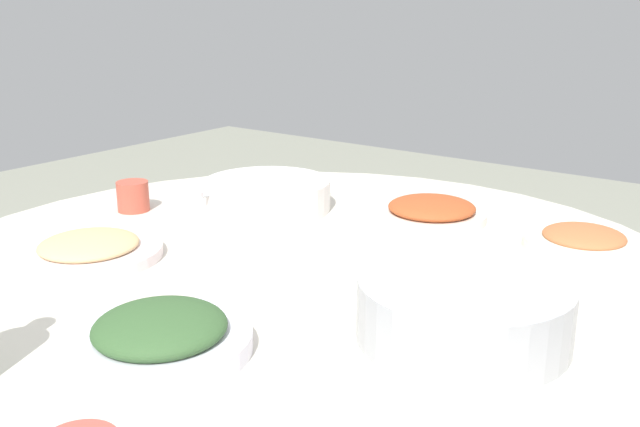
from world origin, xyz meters
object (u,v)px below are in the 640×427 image
object	(u,v)px
soup_bowl	(267,196)
dish_noodles	(89,249)
tea_cup_far	(133,196)
dish_tofu_braise	(583,241)
round_dining_table	(298,321)
dish_greens	(161,335)
dish_stirfry	(432,211)
rice_bowl	(464,308)

from	to	relation	value
soup_bowl	dish_noodles	bearing A→B (deg)	172.60
tea_cup_far	dish_tofu_braise	bearing A→B (deg)	-69.46
round_dining_table	soup_bowl	world-z (taller)	soup_bowl
soup_bowl	tea_cup_far	distance (m)	0.28
round_dining_table	dish_greens	xyz separation A→B (m)	(-0.34, -0.05, 0.12)
dish_stirfry	dish_tofu_braise	bearing A→B (deg)	-90.32
dish_tofu_braise	dish_stirfry	bearing A→B (deg)	89.68
soup_bowl	dish_stirfry	distance (m)	0.35
rice_bowl	dish_greens	distance (m)	0.39
soup_bowl	dish_noodles	xyz separation A→B (m)	(-0.41, 0.05, -0.01)
rice_bowl	dish_stirfry	world-z (taller)	rice_bowl
soup_bowl	dish_tofu_braise	bearing A→B (deg)	-77.35
dish_noodles	dish_greens	size ratio (longest dim) A/B	1.08
dish_noodles	tea_cup_far	world-z (taller)	tea_cup_far
rice_bowl	dish_tofu_braise	bearing A→B (deg)	-2.88
dish_noodles	dish_tofu_braise	distance (m)	0.86
rice_bowl	dish_greens	world-z (taller)	rice_bowl
dish_greens	rice_bowl	bearing A→B (deg)	-48.06
round_dining_table	soup_bowl	size ratio (longest dim) A/B	4.80
dish_tofu_braise	tea_cup_far	distance (m)	0.89
dish_noodles	dish_stirfry	xyz separation A→B (m)	(0.55, -0.37, 0.00)
soup_bowl	dish_greens	bearing A→B (deg)	-151.42
rice_bowl	soup_bowl	xyz separation A→B (m)	(0.30, 0.59, -0.01)
rice_bowl	tea_cup_far	bearing A→B (deg)	81.08
round_dining_table	dish_tofu_braise	bearing A→B (deg)	-44.65
dish_noodles	dish_tofu_braise	bearing A→B (deg)	-50.87
dish_noodles	round_dining_table	bearing A→B (deg)	-59.66
tea_cup_far	rice_bowl	bearing A→B (deg)	-98.92
rice_bowl	dish_stirfry	size ratio (longest dim) A/B	1.27
dish_noodles	dish_stirfry	world-z (taller)	dish_stirfry
soup_bowl	dish_noodles	distance (m)	0.41
dish_tofu_braise	tea_cup_far	xyz separation A→B (m)	(-0.31, 0.84, 0.01)
dish_greens	dish_tofu_braise	xyz separation A→B (m)	(0.70, -0.31, -0.01)
round_dining_table	dish_greens	distance (m)	0.36
dish_noodles	tea_cup_far	size ratio (longest dim) A/B	3.75
rice_bowl	tea_cup_far	xyz separation A→B (m)	(0.13, 0.81, -0.01)
round_dining_table	dish_noodles	xyz separation A→B (m)	(-0.18, 0.31, 0.12)
dish_greens	dish_noodles	bearing A→B (deg)	66.58
dish_noodles	dish_greens	distance (m)	0.39
dish_greens	tea_cup_far	size ratio (longest dim) A/B	3.49
round_dining_table	dish_tofu_braise	xyz separation A→B (m)	(0.36, -0.36, 0.12)
round_dining_table	dish_noodles	world-z (taller)	dish_noodles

